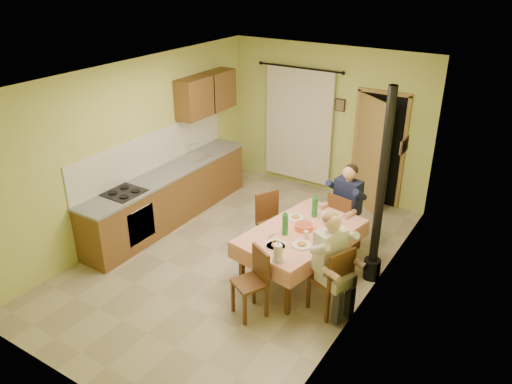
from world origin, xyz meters
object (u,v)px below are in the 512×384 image
Objects in this scene: chair_left at (272,235)px; chair_right at (330,292)px; stove_flue at (378,215)px; chair_far at (343,233)px; dining_table at (300,254)px; man_far at (347,199)px; chair_near at (250,295)px; man_right at (332,253)px.

chair_right is at bearing 85.79° from chair_left.
stove_flue reaches higher than chair_left.
stove_flue reaches higher than chair_far.
stove_flue is (0.89, 0.52, 0.65)m from dining_table.
man_far reaches higher than chair_right.
chair_near is (-0.15, -1.08, -0.09)m from dining_table.
man_far is (0.37, 2.11, 0.59)m from chair_near.
chair_left reaches higher than chair_near.
man_right is (0.45, -1.50, 0.59)m from chair_far.
chair_right is at bearing -62.16° from chair_far.
chair_near is at bearing -122.92° from stove_flue.
chair_left is 1.74m from stove_flue.
chair_right is at bearing -90.00° from man_right.
chair_left is at bearing 80.90° from man_right.
dining_table is at bearing -149.69° from stove_flue.
dining_table is 0.71× the size of stove_flue.
chair_near is 0.97× the size of chair_left.
chair_left reaches higher than dining_table.
stove_flue is at bearing 40.77° from dining_table.
stove_flue reaches higher than dining_table.
stove_flue reaches higher than chair_right.
man_far is 1.57m from man_right.
man_far is at bearing 39.36° from man_right.
chair_left is at bearing -42.56° from chair_near.
chair_far is at bearing 153.50° from chair_left.
man_far is at bearing 88.07° from dining_table.
man_right is at bearing -116.30° from chair_near.
chair_right reaches higher than dining_table.
chair_near is 0.94× the size of chair_right.
man_right is (1.35, -0.85, 0.59)m from chair_left.
dining_table is 1.04m from chair_far.
chair_far is 0.70× the size of man_right.
dining_table is at bearing 77.41° from man_right.
chair_right is 1.26m from stove_flue.
chair_near is 0.67× the size of man_far.
stove_flue is (0.21, 1.00, 0.73)m from chair_right.
man_far is (0.00, 0.01, 0.59)m from chair_far.
man_far is (0.23, 1.03, 0.50)m from dining_table.
man_far is at bearing -72.77° from chair_near.
man_far is (0.91, 0.66, 0.59)m from chair_left.
dining_table is 1.10m from chair_near.
chair_right is 1.02× the size of chair_left.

